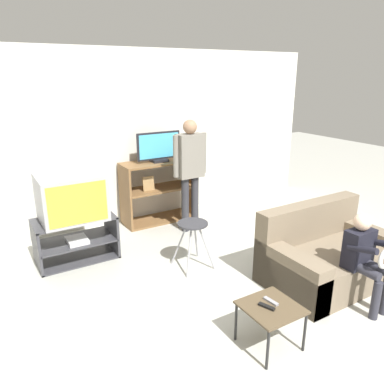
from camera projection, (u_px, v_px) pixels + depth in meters
The scene contains 13 objects.
ground_plane at pixel (332, 361), 3.06m from camera, with size 18.00×18.00×0.00m, color #B7B7AD.
wall_back at pixel (140, 137), 5.76m from camera, with size 6.40×0.06×2.60m.
tv_stand at pixel (76, 239), 4.66m from camera, with size 0.96×0.53×0.55m.
television_main at pixel (71, 197), 4.48m from camera, with size 0.75×0.60×0.56m.
media_shelf at pixel (158, 191), 5.83m from camera, with size 1.13×0.46×0.96m.
television_flat at pixel (159, 148), 5.62m from camera, with size 0.70×0.20×0.45m.
folding_stool at pixel (193, 230), 4.41m from camera, with size 0.40×0.40×0.57m.
snack_table at pixel (271, 311), 3.14m from camera, with size 0.46×0.46×0.39m.
remote_control_black at pixel (267, 306), 3.10m from camera, with size 0.04×0.14×0.02m, color black.
remote_control_white at pixel (271, 301), 3.18m from camera, with size 0.04×0.14×0.02m, color gray.
couch at pixel (327, 257), 4.21m from camera, with size 1.47×0.90×0.83m.
person_standing_adult at pixel (190, 165), 5.31m from camera, with size 0.53×0.20×1.63m.
person_seated_child at pixel (365, 254), 3.64m from camera, with size 0.33×0.43×0.96m.
Camera 1 is at (-2.27, -1.55, 2.25)m, focal length 35.00 mm.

